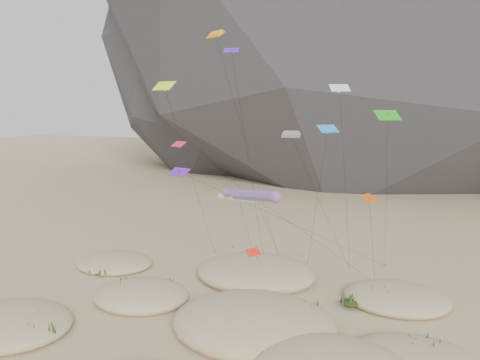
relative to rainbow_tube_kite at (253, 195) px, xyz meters
name	(u,v)px	position (x,y,z in m)	size (l,w,h in m)	color
ground	(218,339)	(-0.23, -9.52, -11.75)	(500.00, 500.00, 0.00)	#CCB789
dunes	(231,313)	(-0.47, -5.29, -11.06)	(48.21, 37.19, 3.83)	#CCB789
dune_grass	(215,309)	(-2.24, -5.38, -10.90)	(42.68, 29.16, 1.56)	black
kite_stakes	(301,262)	(2.52, 13.94, -11.60)	(23.80, 7.80, 0.30)	#3F2D1E
rainbow_tube_kite	(253,195)	(0.00, 0.00, 0.00)	(7.94, 15.86, 12.74)	red
white_tube_kite	(238,198)	(-2.72, 2.82, -1.03)	(5.46, 13.45, 11.32)	silver
orange_parafoil	(217,39)	(-4.88, 2.14, 16.57)	(5.73, 12.74, 29.25)	orange
multi_parafoil	(292,137)	(3.69, 2.18, 6.13)	(6.61, 11.51, 18.55)	orange
delta_kites	(270,136)	(1.29, 2.07, 6.20)	(27.54, 21.69, 27.50)	#1EA219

